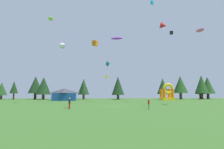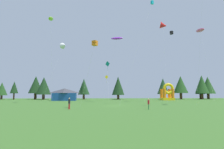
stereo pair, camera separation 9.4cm
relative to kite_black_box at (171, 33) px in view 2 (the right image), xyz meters
The scene contains 28 objects.
ground_plane 32.76m from the kite_black_box, 136.37° to the right, with size 120.00×120.00×0.00m, color #3D6B28.
kite_black_box is the anchor object (origin of this frame).
kite_red_delta 4.02m from the kite_black_box, 146.01° to the right, with size 2.55×5.87×23.19m.
kite_orange_box 34.28m from the kite_black_box, 132.50° to the right, with size 2.98×1.96×11.14m.
kite_lime_parafoil 34.80m from the kite_black_box, 169.68° to the right, with size 1.50×7.86×22.38m.
kite_purple_parafoil 16.62m from the kite_black_box, behind, with size 5.95×2.73×19.09m.
kite_cyan_box 16.34m from the kite_black_box, 125.50° to the right, with size 8.43×3.85×23.95m.
kite_yellow_diamond 24.43m from the kite_black_box, 158.04° to the left, with size 1.80×2.53×8.15m.
kite_teal_diamond 21.33m from the kite_black_box, behind, with size 1.18×3.62×11.75m.
kite_white_delta 36.59m from the kite_black_box, 159.82° to the left, with size 7.20×6.15×20.48m.
kite_pink_parafoil 17.35m from the kite_black_box, 90.04° to the right, with size 1.25×5.34×16.36m.
person_left_edge 41.35m from the kite_black_box, 135.40° to the right, with size 0.41×0.41×1.74m.
person_far_side 36.03m from the kite_black_box, 117.43° to the right, with size 0.37×0.37×1.63m.
inflatable_red_slide 22.38m from the kite_black_box, 78.22° to the left, with size 4.15×4.34×6.03m.
festival_tent 39.52m from the kite_black_box, 162.57° to the left, with size 7.62×3.84×4.07m.
tree_row_0 69.31m from the kite_black_box, 156.53° to the left, with size 4.39×4.39×6.95m.
tree_row_1 61.83m from the kite_black_box, 157.43° to the left, with size 3.09×3.09×7.18m.
tree_row_2 57.07m from the kite_black_box, 150.86° to the left, with size 5.78×5.78×9.63m.
tree_row_3 52.49m from the kite_black_box, 151.34° to the left, with size 5.87×5.87×9.03m.
tree_row_4 41.56m from the kite_black_box, 137.01° to the left, with size 4.87×4.87×8.54m.
tree_row_5 40.94m from the kite_black_box, 138.67° to the left, with size 2.91×2.91×6.87m.
tree_row_6 31.41m from the kite_black_box, 120.63° to the left, with size 5.17×5.17×9.28m.
tree_row_7 34.64m from the kite_black_box, 116.25° to the left, with size 3.86×3.86×6.97m.
tree_row_8 31.41m from the kite_black_box, 78.03° to the left, with size 4.99×4.99×8.97m.
tree_row_9 31.35m from the kite_black_box, 63.05° to the left, with size 6.02×6.02×9.79m.
tree_row_10 36.09m from the kite_black_box, 49.73° to the left, with size 3.82×3.82×7.88m.
tree_row_11 34.80m from the kite_black_box, 48.06° to the left, with size 5.54×5.54×10.09m.
tree_row_12 40.50m from the kite_black_box, 46.57° to the left, with size 6.19×6.19×9.76m.
Camera 2 is at (-2.66, -38.59, 2.40)m, focal length 31.38 mm.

